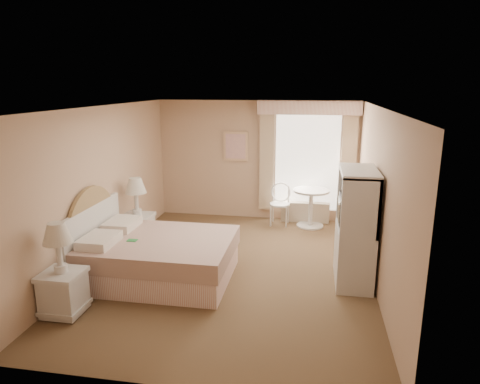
% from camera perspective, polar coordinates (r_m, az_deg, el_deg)
% --- Properties ---
extents(room, '(4.21, 5.51, 2.51)m').
position_cam_1_polar(room, '(6.41, -0.96, -0.01)').
color(room, brown).
rests_on(room, ground).
extents(window, '(2.05, 0.22, 2.51)m').
position_cam_1_polar(window, '(8.88, 8.95, 4.43)').
color(window, white).
rests_on(window, room).
extents(framed_art, '(0.52, 0.04, 0.62)m').
position_cam_1_polar(framed_art, '(9.05, -0.58, 6.12)').
color(framed_art, '#D8AE85').
rests_on(framed_art, room).
extents(bed, '(2.13, 1.65, 1.46)m').
position_cam_1_polar(bed, '(6.55, -11.51, -8.27)').
color(bed, tan).
rests_on(bed, room).
extents(nightstand_near, '(0.49, 0.49, 1.19)m').
position_cam_1_polar(nightstand_near, '(5.84, -22.61, -10.93)').
color(nightstand_near, silver).
rests_on(nightstand_near, room).
extents(nightstand_far, '(0.51, 0.51, 1.23)m').
position_cam_1_polar(nightstand_far, '(7.77, -13.49, -3.86)').
color(nightstand_far, silver).
rests_on(nightstand_far, room).
extents(round_table, '(0.73, 0.73, 0.77)m').
position_cam_1_polar(round_table, '(8.73, 9.43, -1.32)').
color(round_table, silver).
rests_on(round_table, room).
extents(cafe_chair, '(0.43, 0.43, 0.86)m').
position_cam_1_polar(cafe_chair, '(8.83, 5.38, -1.14)').
color(cafe_chair, silver).
rests_on(cafe_chair, room).
extents(armoire, '(0.50, 1.01, 1.68)m').
position_cam_1_polar(armoire, '(6.41, 15.12, -5.70)').
color(armoire, silver).
rests_on(armoire, room).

